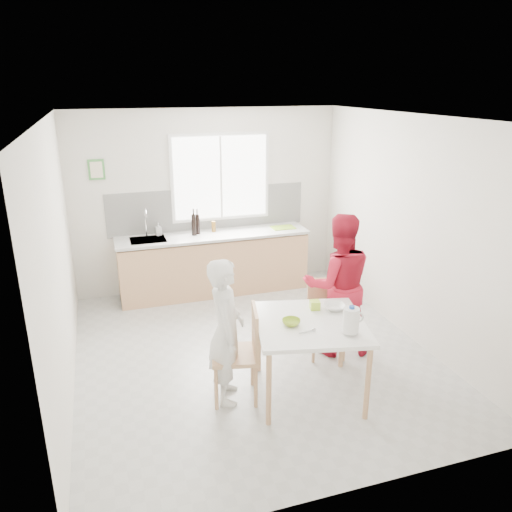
{
  "coord_description": "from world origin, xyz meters",
  "views": [
    {
      "loc": [
        -1.55,
        -4.97,
        3.03
      ],
      "look_at": [
        0.1,
        0.2,
        1.14
      ],
      "focal_mm": 35.0,
      "sensor_mm": 36.0,
      "label": 1
    }
  ],
  "objects_px": {
    "chair_far": "(325,314)",
    "bowl_green": "(291,322)",
    "chair_left": "(242,350)",
    "bowl_white": "(334,307)",
    "wine_bottle_a": "(194,224)",
    "wine_bottle_b": "(197,224)",
    "dining_table": "(310,329)",
    "milk_jug": "(351,320)",
    "person_red": "(338,285)",
    "person_white": "(226,331)"
  },
  "relations": [
    {
      "from": "chair_far",
      "to": "wine_bottle_b",
      "type": "height_order",
      "value": "wine_bottle_b"
    },
    {
      "from": "milk_jug",
      "to": "wine_bottle_b",
      "type": "height_order",
      "value": "wine_bottle_b"
    },
    {
      "from": "chair_far",
      "to": "person_red",
      "type": "relative_size",
      "value": 0.53
    },
    {
      "from": "person_red",
      "to": "wine_bottle_a",
      "type": "bearing_deg",
      "value": -48.22
    },
    {
      "from": "chair_left",
      "to": "person_red",
      "type": "height_order",
      "value": "person_red"
    },
    {
      "from": "chair_left",
      "to": "chair_far",
      "type": "xyz_separation_m",
      "value": [
        1.18,
        0.58,
        -0.05
      ]
    },
    {
      "from": "chair_left",
      "to": "wine_bottle_a",
      "type": "xyz_separation_m",
      "value": [
        0.08,
        2.76,
        0.54
      ]
    },
    {
      "from": "chair_left",
      "to": "bowl_white",
      "type": "relative_size",
      "value": 4.3
    },
    {
      "from": "bowl_green",
      "to": "chair_far",
      "type": "bearing_deg",
      "value": 45.27
    },
    {
      "from": "dining_table",
      "to": "chair_left",
      "type": "xyz_separation_m",
      "value": [
        -0.66,
        0.14,
        -0.19
      ]
    },
    {
      "from": "chair_left",
      "to": "person_white",
      "type": "relative_size",
      "value": 0.65
    },
    {
      "from": "bowl_white",
      "to": "milk_jug",
      "type": "height_order",
      "value": "milk_jug"
    },
    {
      "from": "bowl_white",
      "to": "wine_bottle_b",
      "type": "height_order",
      "value": "wine_bottle_b"
    },
    {
      "from": "chair_left",
      "to": "chair_far",
      "type": "distance_m",
      "value": 1.31
    },
    {
      "from": "person_white",
      "to": "milk_jug",
      "type": "distance_m",
      "value": 1.2
    },
    {
      "from": "person_white",
      "to": "bowl_white",
      "type": "relative_size",
      "value": 6.6
    },
    {
      "from": "person_white",
      "to": "bowl_white",
      "type": "distance_m",
      "value": 1.16
    },
    {
      "from": "person_red",
      "to": "bowl_white",
      "type": "xyz_separation_m",
      "value": [
        -0.31,
        -0.53,
        -0.0
      ]
    },
    {
      "from": "person_white",
      "to": "person_red",
      "type": "distance_m",
      "value": 1.56
    },
    {
      "from": "bowl_white",
      "to": "wine_bottle_a",
      "type": "relative_size",
      "value": 0.71
    },
    {
      "from": "chair_left",
      "to": "person_red",
      "type": "xyz_separation_m",
      "value": [
        1.31,
        0.57,
        0.3
      ]
    },
    {
      "from": "dining_table",
      "to": "wine_bottle_a",
      "type": "xyz_separation_m",
      "value": [
        -0.58,
        2.9,
        0.35
      ]
    },
    {
      "from": "dining_table",
      "to": "wine_bottle_a",
      "type": "distance_m",
      "value": 2.98
    },
    {
      "from": "milk_jug",
      "to": "wine_bottle_b",
      "type": "bearing_deg",
      "value": 115.58
    },
    {
      "from": "milk_jug",
      "to": "bowl_green",
      "type": "bearing_deg",
      "value": 156.38
    },
    {
      "from": "person_white",
      "to": "milk_jug",
      "type": "bearing_deg",
      "value": -103.61
    },
    {
      "from": "chair_far",
      "to": "person_red",
      "type": "height_order",
      "value": "person_red"
    },
    {
      "from": "chair_far",
      "to": "bowl_green",
      "type": "bearing_deg",
      "value": -122.38
    },
    {
      "from": "wine_bottle_b",
      "to": "wine_bottle_a",
      "type": "bearing_deg",
      "value": -140.04
    },
    {
      "from": "dining_table",
      "to": "chair_left",
      "type": "relative_size",
      "value": 1.29
    },
    {
      "from": "person_white",
      "to": "wine_bottle_a",
      "type": "xyz_separation_m",
      "value": [
        0.23,
        2.73,
        0.33
      ]
    },
    {
      "from": "wine_bottle_a",
      "to": "dining_table",
      "type": "bearing_deg",
      "value": -78.64
    },
    {
      "from": "dining_table",
      "to": "milk_jug",
      "type": "relative_size",
      "value": 4.76
    },
    {
      "from": "dining_table",
      "to": "wine_bottle_b",
      "type": "xyz_separation_m",
      "value": [
        -0.52,
        2.96,
        0.34
      ]
    },
    {
      "from": "wine_bottle_b",
      "to": "bowl_white",
      "type": "bearing_deg",
      "value": -72.7
    },
    {
      "from": "wine_bottle_a",
      "to": "wine_bottle_b",
      "type": "relative_size",
      "value": 1.07
    },
    {
      "from": "chair_far",
      "to": "wine_bottle_a",
      "type": "relative_size",
      "value": 2.78
    },
    {
      "from": "chair_left",
      "to": "bowl_white",
      "type": "bearing_deg",
      "value": 104.36
    },
    {
      "from": "chair_left",
      "to": "person_red",
      "type": "bearing_deg",
      "value": 125.65
    },
    {
      "from": "milk_jug",
      "to": "wine_bottle_a",
      "type": "relative_size",
      "value": 0.82
    },
    {
      "from": "chair_far",
      "to": "bowl_green",
      "type": "distance_m",
      "value": 1.09
    },
    {
      "from": "person_red",
      "to": "wine_bottle_b",
      "type": "relative_size",
      "value": 5.6
    },
    {
      "from": "person_white",
      "to": "chair_left",
      "type": "bearing_deg",
      "value": -90.0
    },
    {
      "from": "chair_far",
      "to": "wine_bottle_a",
      "type": "height_order",
      "value": "wine_bottle_a"
    },
    {
      "from": "dining_table",
      "to": "person_red",
      "type": "relative_size",
      "value": 0.75
    },
    {
      "from": "chair_left",
      "to": "chair_far",
      "type": "relative_size",
      "value": 1.09
    },
    {
      "from": "wine_bottle_a",
      "to": "chair_far",
      "type": "bearing_deg",
      "value": -63.23
    },
    {
      "from": "chair_far",
      "to": "person_red",
      "type": "distance_m",
      "value": 0.38
    },
    {
      "from": "person_white",
      "to": "bowl_green",
      "type": "relative_size",
      "value": 8.37
    },
    {
      "from": "person_white",
      "to": "wine_bottle_b",
      "type": "xyz_separation_m",
      "value": [
        0.29,
        2.78,
        0.32
      ]
    }
  ]
}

